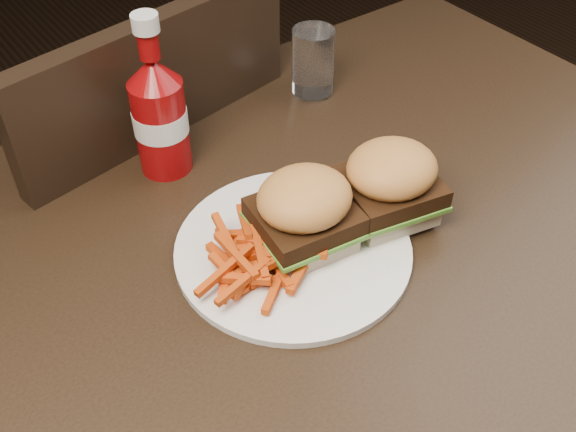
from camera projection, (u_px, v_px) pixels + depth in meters
dining_table at (305, 252)px, 0.82m from camera, size 1.20×0.80×0.04m
chair_far at (118, 223)px, 1.29m from camera, size 0.53×0.53×0.04m
plate at (293, 249)px, 0.78m from camera, size 0.28×0.28×0.01m
sandwich_half_a at (304, 235)px, 0.78m from camera, size 0.11×0.10×0.03m
sandwich_half_b at (387, 205)px, 0.82m from camera, size 0.11×0.11×0.03m
fries_pile at (253, 252)px, 0.74m from camera, size 0.15×0.15×0.05m
ketchup_bottle at (162, 129)px, 0.86m from camera, size 0.07×0.07×0.14m
tumbler at (313, 61)px, 1.00m from camera, size 0.08×0.08×0.10m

